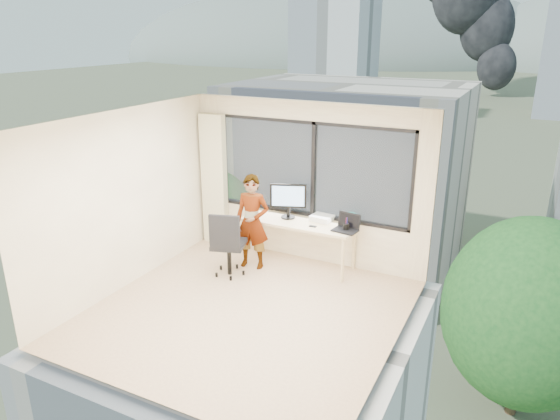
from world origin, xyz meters
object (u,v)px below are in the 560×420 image
Objects in this scene: desk at (298,243)px; handbag at (351,219)px; monitor at (288,201)px; laptop at (345,224)px; person at (252,222)px; game_console at (322,218)px; chair at (229,242)px.

desk is 0.96m from handbag.
desk is at bearing -41.12° from monitor.
person is at bearing -159.72° from laptop.
person reaches higher than desk.
game_console is (0.94, 0.59, 0.03)m from person.
game_console is at bearing -169.85° from handbag.
monitor is (0.59, 0.88, 0.50)m from chair.
chair is 1.87× the size of monitor.
laptop is (0.49, -0.28, 0.08)m from game_console.
laptop is at bearing -29.21° from monitor.
laptop is (0.80, -0.06, 0.49)m from desk.
handbag is (1.43, 0.59, 0.10)m from person.
desk is at bearing -138.27° from game_console.
chair is 0.51m from person.
laptop is (1.43, 0.31, 0.11)m from person.
game_console is 0.57m from laptop.
desk is 5.42× the size of game_console.
person is at bearing -147.33° from handbag.
laptop is (1.03, -0.15, -0.17)m from monitor.
person is at bearing -149.27° from desk.
laptop is at bearing -79.79° from handbag.
desk is 0.94m from laptop.
monitor is at bearing -159.13° from game_console.
game_console is 0.49m from handbag.
chair reaches higher than laptop.
handbag is at bearing 6.79° from game_console.
laptop reaches higher than handbag.
chair is at bearing -144.91° from monitor.
game_console is 0.86× the size of laptop.
monitor is 2.04× the size of handbag.
person is at bearing -141.01° from game_console.
monitor is 1.50× the size of laptop.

